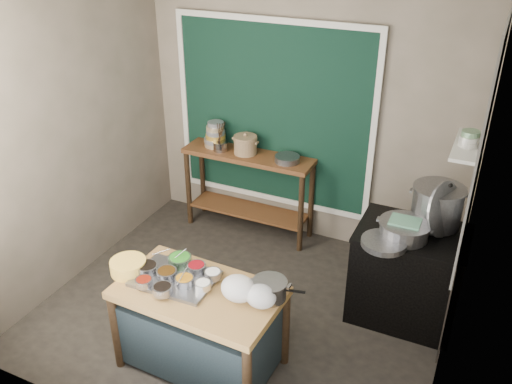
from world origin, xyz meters
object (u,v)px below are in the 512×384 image
at_px(ceramic_crock, 245,146).
at_px(back_counter, 249,192).
at_px(condiment_tray, 175,278).
at_px(steamer, 404,230).
at_px(saucepan, 270,289).
at_px(stock_pot, 437,206).
at_px(yellow_basin, 128,266).
at_px(utensil_cup, 221,146).
at_px(prep_table, 201,328).
at_px(stove_block, 407,276).

bearing_deg(ceramic_crock, back_counter, 11.71).
xyz_separation_m(condiment_tray, steamer, (1.50, 1.15, 0.19)).
bearing_deg(saucepan, steamer, 41.34).
height_order(condiment_tray, steamer, steamer).
bearing_deg(stock_pot, yellow_basin, -143.38).
height_order(condiment_tray, ceramic_crock, ceramic_crock).
relative_size(condiment_tray, steamer, 1.43).
bearing_deg(yellow_basin, ceramic_crock, 89.48).
xyz_separation_m(back_counter, saucepan, (1.08, -1.88, 0.35)).
bearing_deg(utensil_cup, back_counter, 8.50).
relative_size(condiment_tray, stock_pot, 1.37).
xyz_separation_m(yellow_basin, saucepan, (1.13, 0.19, 0.02)).
distance_m(utensil_cup, steamer, 2.29).
xyz_separation_m(prep_table, condiment_tray, (-0.22, 0.03, 0.39)).
height_order(yellow_basin, utensil_cup, utensil_cup).
bearing_deg(stock_pot, back_counter, 165.59).
distance_m(prep_table, condiment_tray, 0.45).
height_order(back_counter, stock_pot, stock_pot).
xyz_separation_m(prep_table, stove_block, (1.34, 1.30, 0.05)).
relative_size(prep_table, ceramic_crock, 4.72).
height_order(stove_block, stock_pot, stock_pot).
distance_m(saucepan, steamer, 1.29).
xyz_separation_m(yellow_basin, steamer, (1.88, 1.22, 0.15)).
xyz_separation_m(stove_block, ceramic_crock, (-1.93, 0.72, 0.61)).
bearing_deg(back_counter, stove_block, -21.02).
xyz_separation_m(condiment_tray, yellow_basin, (-0.39, -0.07, 0.04)).
height_order(stove_block, condiment_tray, stove_block).
distance_m(ceramic_crock, steamer, 2.05).
bearing_deg(ceramic_crock, stove_block, -20.55).
xyz_separation_m(prep_table, back_counter, (-0.56, 2.03, 0.10)).
bearing_deg(stock_pot, saucepan, -124.94).
distance_m(stove_block, yellow_basin, 2.40).
xyz_separation_m(back_counter, steamer, (1.83, -0.85, 0.47)).
bearing_deg(saucepan, ceramic_crock, 107.96).
height_order(prep_table, condiment_tray, condiment_tray).
bearing_deg(steamer, saucepan, -125.98).
bearing_deg(prep_table, stove_block, 46.30).
bearing_deg(stove_block, saucepan, -125.37).
bearing_deg(stock_pot, utensil_cup, 168.50).
bearing_deg(prep_table, yellow_basin, -174.12).
distance_m(back_counter, condiment_tray, 2.05).
bearing_deg(ceramic_crock, steamer, -24.27).
relative_size(prep_table, stock_pot, 2.77).
bearing_deg(utensil_cup, stove_block, -17.20).
bearing_deg(steamer, prep_table, -137.15).
xyz_separation_m(stove_block, stock_pot, (0.13, 0.21, 0.63)).
height_order(prep_table, utensil_cup, utensil_cup).
relative_size(stove_block, condiment_tray, 1.46).
distance_m(saucepan, stock_pot, 1.68).
bearing_deg(ceramic_crock, utensil_cup, -171.86).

